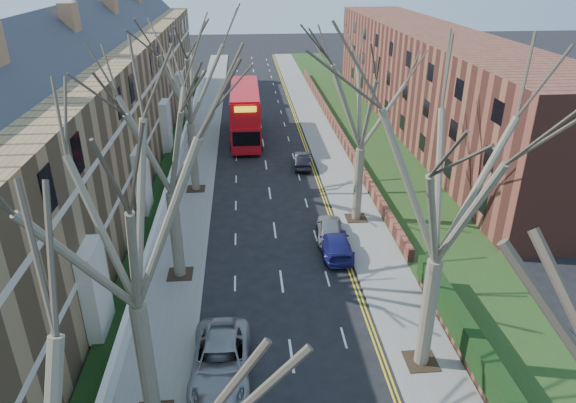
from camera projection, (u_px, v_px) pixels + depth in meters
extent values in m
cube|color=slate|center=(201.00, 144.00, 49.85)|extent=(3.00, 102.00, 0.12)
cube|color=slate|center=(324.00, 141.00, 50.80)|extent=(3.00, 102.00, 0.12)
cube|color=olive|center=(89.00, 120.00, 39.92)|extent=(9.00, 78.00, 10.00)
cube|color=#32343D|center=(75.00, 40.00, 37.35)|extent=(4.67, 78.00, 4.67)
cube|color=silver|center=(149.00, 137.00, 40.91)|extent=(0.12, 78.00, 0.35)
cube|color=silver|center=(144.00, 93.00, 39.41)|extent=(0.12, 78.00, 0.35)
cube|color=brown|center=(429.00, 80.00, 53.19)|extent=(8.00, 54.00, 10.00)
cube|color=brown|center=(334.00, 123.00, 54.31)|extent=(0.35, 54.00, 0.90)
cube|color=white|center=(174.00, 170.00, 42.28)|extent=(0.30, 78.00, 1.00)
cube|color=#253C16|center=(368.00, 138.00, 51.11)|extent=(6.00, 102.00, 0.06)
cylinder|color=#6B624D|center=(146.00, 364.00, 19.02)|extent=(0.64, 0.64, 5.25)
cylinder|color=#6B624D|center=(176.00, 235.00, 28.06)|extent=(0.64, 0.64, 5.07)
cube|color=#2D2116|center=(180.00, 274.00, 29.14)|extent=(1.40, 1.40, 0.05)
cylinder|color=#6B624D|center=(193.00, 157.00, 38.82)|extent=(0.60, 0.60, 5.25)
cube|color=#2D2116|center=(196.00, 189.00, 39.94)|extent=(1.40, 1.40, 0.05)
cylinder|color=#6B624D|center=(428.00, 314.00, 21.72)|extent=(0.64, 0.64, 5.25)
cube|color=#2D2116|center=(421.00, 361.00, 22.83)|extent=(1.40, 1.40, 0.05)
cylinder|color=#6B624D|center=(358.00, 185.00, 34.36)|extent=(0.60, 0.60, 5.07)
cube|color=#2D2116|center=(356.00, 218.00, 35.44)|extent=(1.40, 1.40, 0.05)
cube|color=red|center=(246.00, 123.00, 51.05)|extent=(2.82, 12.04, 2.40)
cube|color=red|center=(245.00, 100.00, 50.07)|extent=(2.81, 11.44, 2.19)
cube|color=black|center=(246.00, 118.00, 50.84)|extent=(2.83, 11.08, 0.98)
cube|color=black|center=(245.00, 99.00, 50.02)|extent=(2.83, 10.84, 0.98)
imported|color=gray|center=(221.00, 361.00, 21.97)|extent=(2.64, 5.47, 1.50)
imported|color=navy|center=(335.00, 244.00, 31.24)|extent=(1.88, 4.50, 1.30)
imported|color=gray|center=(330.00, 229.00, 32.86)|extent=(2.10, 4.21, 1.38)
imported|color=black|center=(303.00, 160.00, 44.27)|extent=(1.74, 4.01, 1.28)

